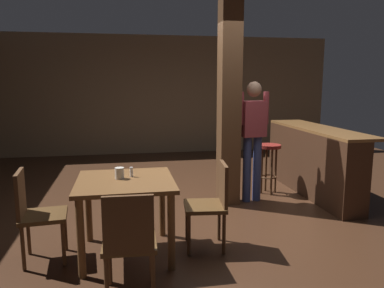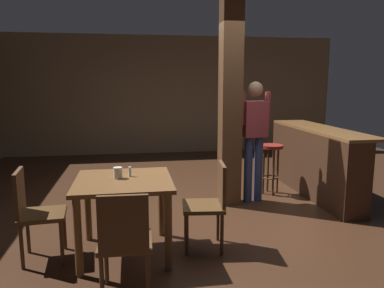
{
  "view_description": "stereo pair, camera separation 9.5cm",
  "coord_description": "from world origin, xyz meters",
  "px_view_note": "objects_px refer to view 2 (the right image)",
  "views": [
    {
      "loc": [
        -1.12,
        -4.56,
        1.72
      ],
      "look_at": [
        -0.3,
        -0.14,
        0.97
      ],
      "focal_mm": 35.0,
      "sensor_mm": 36.0,
      "label": 1
    },
    {
      "loc": [
        -1.03,
        -4.57,
        1.72
      ],
      "look_at": [
        -0.3,
        -0.14,
        0.97
      ],
      "focal_mm": 35.0,
      "sensor_mm": 36.0,
      "label": 2
    }
  ],
  "objects_px": {
    "chair_south": "(125,239)",
    "bar_counter": "(313,161)",
    "dining_table": "(124,192)",
    "napkin_cup": "(118,173)",
    "chair_west": "(34,210)",
    "chair_east": "(211,201)",
    "bar_stool_near": "(271,157)",
    "standing_person": "(254,133)",
    "salt_shaker": "(130,172)"
  },
  "relations": [
    {
      "from": "chair_south",
      "to": "bar_counter",
      "type": "relative_size",
      "value": 0.37
    },
    {
      "from": "standing_person",
      "to": "bar_counter",
      "type": "height_order",
      "value": "standing_person"
    },
    {
      "from": "standing_person",
      "to": "dining_table",
      "type": "bearing_deg",
      "value": -142.15
    },
    {
      "from": "chair_west",
      "to": "salt_shaker",
      "type": "relative_size",
      "value": 8.95
    },
    {
      "from": "chair_west",
      "to": "salt_shaker",
      "type": "height_order",
      "value": "chair_west"
    },
    {
      "from": "chair_east",
      "to": "bar_counter",
      "type": "distance_m",
      "value": 2.53
    },
    {
      "from": "chair_south",
      "to": "chair_west",
      "type": "xyz_separation_m",
      "value": [
        -0.87,
        0.84,
        0.0
      ]
    },
    {
      "from": "chair_west",
      "to": "salt_shaker",
      "type": "distance_m",
      "value": 0.98
    },
    {
      "from": "chair_east",
      "to": "bar_stool_near",
      "type": "distance_m",
      "value": 2.18
    },
    {
      "from": "dining_table",
      "to": "salt_shaker",
      "type": "height_order",
      "value": "salt_shaker"
    },
    {
      "from": "napkin_cup",
      "to": "salt_shaker",
      "type": "bearing_deg",
      "value": 25.53
    },
    {
      "from": "dining_table",
      "to": "napkin_cup",
      "type": "bearing_deg",
      "value": 138.52
    },
    {
      "from": "standing_person",
      "to": "bar_stool_near",
      "type": "bearing_deg",
      "value": 39.45
    },
    {
      "from": "bar_stool_near",
      "to": "dining_table",
      "type": "bearing_deg",
      "value": -141.87
    },
    {
      "from": "chair_west",
      "to": "dining_table",
      "type": "bearing_deg",
      "value": -0.42
    },
    {
      "from": "chair_south",
      "to": "standing_person",
      "type": "bearing_deg",
      "value": 51.26
    },
    {
      "from": "salt_shaker",
      "to": "napkin_cup",
      "type": "bearing_deg",
      "value": -154.47
    },
    {
      "from": "dining_table",
      "to": "napkin_cup",
      "type": "distance_m",
      "value": 0.2
    },
    {
      "from": "chair_west",
      "to": "chair_east",
      "type": "xyz_separation_m",
      "value": [
        1.73,
        -0.02,
        0.0
      ]
    },
    {
      "from": "chair_west",
      "to": "chair_east",
      "type": "relative_size",
      "value": 1.0
    },
    {
      "from": "chair_east",
      "to": "salt_shaker",
      "type": "distance_m",
      "value": 0.88
    },
    {
      "from": "salt_shaker",
      "to": "standing_person",
      "type": "distance_m",
      "value": 2.18
    },
    {
      "from": "chair_east",
      "to": "salt_shaker",
      "type": "height_order",
      "value": "chair_east"
    },
    {
      "from": "bar_stool_near",
      "to": "chair_east",
      "type": "bearing_deg",
      "value": -127.33
    },
    {
      "from": "standing_person",
      "to": "chair_east",
      "type": "bearing_deg",
      "value": -123.43
    },
    {
      "from": "dining_table",
      "to": "standing_person",
      "type": "relative_size",
      "value": 0.54
    },
    {
      "from": "napkin_cup",
      "to": "standing_person",
      "type": "xyz_separation_m",
      "value": [
        1.86,
        1.36,
        0.17
      ]
    },
    {
      "from": "bar_counter",
      "to": "bar_stool_near",
      "type": "distance_m",
      "value": 0.65
    },
    {
      "from": "chair_south",
      "to": "bar_stool_near",
      "type": "height_order",
      "value": "chair_south"
    },
    {
      "from": "chair_south",
      "to": "chair_west",
      "type": "bearing_deg",
      "value": 136.04
    },
    {
      "from": "standing_person",
      "to": "napkin_cup",
      "type": "bearing_deg",
      "value": -143.9
    },
    {
      "from": "chair_south",
      "to": "chair_east",
      "type": "bearing_deg",
      "value": 43.7
    },
    {
      "from": "napkin_cup",
      "to": "bar_stool_near",
      "type": "distance_m",
      "value": 2.82
    },
    {
      "from": "chair_east",
      "to": "napkin_cup",
      "type": "distance_m",
      "value": 0.98
    },
    {
      "from": "dining_table",
      "to": "chair_west",
      "type": "xyz_separation_m",
      "value": [
        -0.85,
        0.01,
        -0.13
      ]
    },
    {
      "from": "dining_table",
      "to": "chair_south",
      "type": "bearing_deg",
      "value": -88.98
    },
    {
      "from": "chair_south",
      "to": "chair_west",
      "type": "distance_m",
      "value": 1.21
    },
    {
      "from": "chair_west",
      "to": "chair_east",
      "type": "height_order",
      "value": "same"
    },
    {
      "from": "chair_east",
      "to": "napkin_cup",
      "type": "height_order",
      "value": "chair_east"
    },
    {
      "from": "chair_west",
      "to": "standing_person",
      "type": "bearing_deg",
      "value": 27.72
    },
    {
      "from": "napkin_cup",
      "to": "bar_stool_near",
      "type": "xyz_separation_m",
      "value": [
        2.25,
        1.68,
        -0.25
      ]
    },
    {
      "from": "bar_counter",
      "to": "standing_person",
      "type": "bearing_deg",
      "value": -169.27
    },
    {
      "from": "chair_west",
      "to": "bar_stool_near",
      "type": "relative_size",
      "value": 1.16
    },
    {
      "from": "salt_shaker",
      "to": "bar_stool_near",
      "type": "height_order",
      "value": "salt_shaker"
    },
    {
      "from": "chair_east",
      "to": "bar_counter",
      "type": "relative_size",
      "value": 0.37
    },
    {
      "from": "chair_south",
      "to": "chair_west",
      "type": "relative_size",
      "value": 1.0
    },
    {
      "from": "bar_counter",
      "to": "bar_stool_near",
      "type": "bearing_deg",
      "value": 168.79
    },
    {
      "from": "standing_person",
      "to": "bar_counter",
      "type": "relative_size",
      "value": 0.72
    },
    {
      "from": "bar_counter",
      "to": "salt_shaker",
      "type": "bearing_deg",
      "value": -151.62
    },
    {
      "from": "salt_shaker",
      "to": "standing_person",
      "type": "xyz_separation_m",
      "value": [
        1.74,
        1.3,
        0.18
      ]
    }
  ]
}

